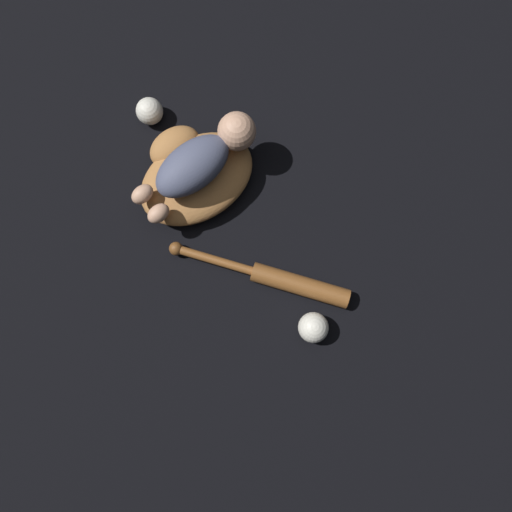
{
  "coord_description": "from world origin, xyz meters",
  "views": [
    {
      "loc": [
        -0.23,
        -0.4,
        1.24
      ],
      "look_at": [
        -0.05,
        -0.27,
        0.07
      ],
      "focal_mm": 35.0,
      "sensor_mm": 36.0,
      "label": 1
    }
  ],
  "objects_px": {
    "baseball_glove": "(193,173)",
    "baseball": "(313,328)",
    "baby_figure": "(202,159)",
    "baseball_bat": "(281,280)",
    "baseball_spare": "(150,111)"
  },
  "relations": [
    {
      "from": "baby_figure",
      "to": "baseball_bat",
      "type": "xyz_separation_m",
      "value": [
        -0.11,
        -0.31,
        -0.1
      ]
    },
    {
      "from": "baby_figure",
      "to": "baseball_bat",
      "type": "bearing_deg",
      "value": -109.45
    },
    {
      "from": "baseball_bat",
      "to": "baseball",
      "type": "xyz_separation_m",
      "value": [
        -0.05,
        -0.13,
        0.01
      ]
    },
    {
      "from": "baseball_bat",
      "to": "baseball_spare",
      "type": "xyz_separation_m",
      "value": [
        0.16,
        0.53,
        0.01
      ]
    },
    {
      "from": "baseball_glove",
      "to": "baseball_spare",
      "type": "xyz_separation_m",
      "value": [
        0.07,
        0.2,
        -0.0
      ]
    },
    {
      "from": "baseball_glove",
      "to": "baseball_spare",
      "type": "height_order",
      "value": "baseball_glove"
    },
    {
      "from": "baseball_glove",
      "to": "baseball",
      "type": "relative_size",
      "value": 4.9
    },
    {
      "from": "baseball_glove",
      "to": "baby_figure",
      "type": "height_order",
      "value": "baby_figure"
    },
    {
      "from": "baseball_glove",
      "to": "baby_figure",
      "type": "distance_m",
      "value": 0.09
    },
    {
      "from": "baseball_bat",
      "to": "baseball_spare",
      "type": "height_order",
      "value": "baseball_spare"
    },
    {
      "from": "baseball_spare",
      "to": "baby_figure",
      "type": "bearing_deg",
      "value": -102.79
    },
    {
      "from": "baseball_glove",
      "to": "baseball",
      "type": "height_order",
      "value": "baseball_glove"
    },
    {
      "from": "baby_figure",
      "to": "baseball",
      "type": "distance_m",
      "value": 0.48
    },
    {
      "from": "baseball",
      "to": "baseball_spare",
      "type": "height_order",
      "value": "baseball"
    },
    {
      "from": "baseball_bat",
      "to": "baseball",
      "type": "bearing_deg",
      "value": -111.55
    }
  ]
}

